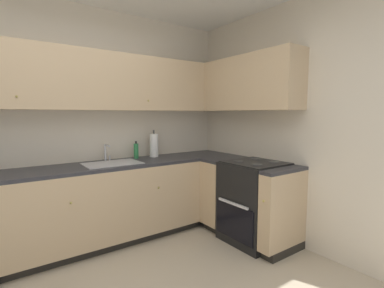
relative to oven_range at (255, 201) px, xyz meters
The scene contains 13 objects.
wall_back 2.37m from the oven_range, 145.59° to the left, with size 4.30×0.05×2.65m, color beige.
wall_right 1.06m from the oven_range, 59.48° to the right, with size 0.05×3.58×2.65m, color beige.
lower_cabinets_back 1.65m from the oven_range, 146.08° to the left, with size 2.10×0.62×0.86m.
countertop_back 1.71m from the oven_range, 146.21° to the left, with size 3.31×0.60×0.04m, color #2D2D33.
lower_cabinets_right 0.18m from the oven_range, 95.16° to the left, with size 0.62×1.09×0.86m.
countertop_right 0.46m from the oven_range, 96.05° to the left, with size 0.60×1.09×0.03m.
oven_range is the anchor object (origin of this frame).
upper_cabinets_back 2.30m from the oven_range, 145.37° to the left, with size 2.99×0.34×0.63m.
upper_cabinets_right 1.41m from the oven_range, 73.15° to the left, with size 0.32×1.64×0.63m.
sink 1.65m from the oven_range, 146.22° to the left, with size 0.60×0.40×0.10m.
faucet 1.81m from the oven_range, 140.39° to the left, with size 0.07×0.16×0.20m.
soap_bottle 1.55m from the oven_range, 130.84° to the left, with size 0.06×0.06×0.21m.
paper_towel_roll 1.42m from the oven_range, 123.40° to the left, with size 0.11×0.11×0.35m.
Camera 1 is at (-0.57, -1.59, 1.44)m, focal length 26.23 mm.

